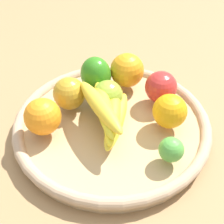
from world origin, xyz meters
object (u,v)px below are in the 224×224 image
object	(u,v)px
lime_0	(171,150)
apple_2	(161,87)
orange_0	(127,70)
orange_2	(170,111)
apple_1	(69,93)
banana_bunch	(108,112)
apple_0	(108,95)
orange_1	(43,117)
bell_pepper	(96,75)

from	to	relation	value
lime_0	apple_2	distance (m)	0.18
orange_0	apple_2	xyz separation A→B (m)	(-0.10, -0.00, -0.00)
orange_2	apple_1	bearing A→B (deg)	24.57
orange_2	orange_0	world-z (taller)	orange_0
orange_0	lime_0	size ratio (longest dim) A/B	1.67
banana_bunch	orange_2	xyz separation A→B (m)	(-0.10, -0.09, -0.00)
apple_0	lime_0	bearing A→B (deg)	168.45
orange_0	lime_0	world-z (taller)	orange_0
lime_0	orange_1	world-z (taller)	orange_1
banana_bunch	bell_pepper	size ratio (longest dim) A/B	2.03
bell_pepper	lime_0	distance (m)	0.27
apple_2	apple_1	bearing A→B (deg)	46.23
orange_2	apple_2	world-z (taller)	same
apple_0	apple_1	bearing A→B (deg)	38.03
bell_pepper	orange_1	size ratio (longest dim) A/B	1.14
apple_1	apple_0	size ratio (longest dim) A/B	1.08
orange_0	lime_0	distance (m)	0.26
apple_1	apple_2	distance (m)	0.21
banana_bunch	apple_1	world-z (taller)	banana_bunch
orange_0	bell_pepper	xyz separation A→B (m)	(0.04, 0.07, 0.00)
banana_bunch	apple_0	world-z (taller)	banana_bunch
orange_0	orange_1	bearing A→B (deg)	82.31
banana_bunch	apple_2	bearing A→B (deg)	-103.46
orange_2	apple_0	size ratio (longest dim) A/B	1.08
apple_2	apple_0	bearing A→B (deg)	51.91
banana_bunch	lime_0	world-z (taller)	banana_bunch
lime_0	orange_1	bearing A→B (deg)	22.98
banana_bunch	apple_2	distance (m)	0.15
apple_0	apple_2	xyz separation A→B (m)	(-0.08, -0.10, 0.00)
banana_bunch	orange_1	world-z (taller)	same
bell_pepper	banana_bunch	bearing A→B (deg)	157.79
banana_bunch	apple_0	bearing A→B (deg)	-48.13
orange_2	orange_1	bearing A→B (deg)	44.09
orange_2	lime_0	world-z (taller)	orange_2
apple_1	banana_bunch	bearing A→B (deg)	-176.77
apple_1	orange_2	bearing A→B (deg)	-155.43
banana_bunch	apple_1	bearing A→B (deg)	3.23
apple_0	orange_1	bearing A→B (deg)	69.64
apple_0	banana_bunch	bearing A→B (deg)	131.87
lime_0	orange_1	size ratio (longest dim) A/B	0.64
orange_2	apple_1	size ratio (longest dim) A/B	1.00
orange_0	apple_1	bearing A→B (deg)	72.55
apple_1	lime_0	world-z (taller)	apple_1
bell_pepper	apple_2	world-z (taller)	bell_pepper
apple_1	lime_0	xyz separation A→B (m)	(-0.26, -0.01, -0.01)
apple_1	apple_0	xyz separation A→B (m)	(-0.07, -0.05, -0.00)
banana_bunch	orange_2	world-z (taller)	banana_bunch
apple_1	apple_0	distance (m)	0.09
orange_0	apple_0	bearing A→B (deg)	102.24
orange_2	lime_0	size ratio (longest dim) A/B	1.48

